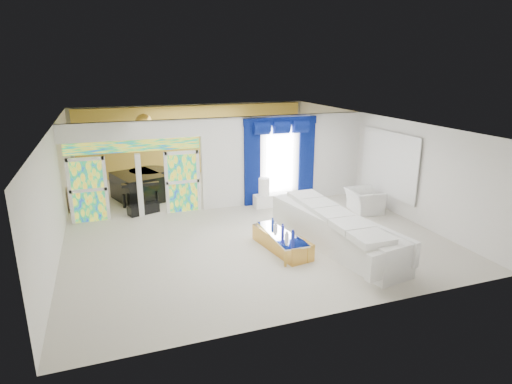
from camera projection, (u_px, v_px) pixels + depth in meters
name	position (u px, v px, depth m)	size (l,w,h in m)	color
floor	(235.00, 216.00, 13.65)	(12.00, 12.00, 0.00)	#B7AF9E
dividing_wall	(285.00, 159.00, 14.81)	(5.70, 0.18, 3.00)	white
dividing_header	(133.00, 130.00, 12.86)	(4.30, 0.18, 0.55)	white
stained_panel_left	(88.00, 190.00, 12.90)	(0.95, 0.04, 2.00)	#994C3F
stained_panel_right	(183.00, 182.00, 13.81)	(0.95, 0.04, 2.00)	#994C3F
stained_transom	(134.00, 146.00, 13.00)	(4.00, 0.05, 0.35)	#994C3F
window_pane	(280.00, 161.00, 14.66)	(1.00, 0.02, 2.30)	white
blue_drape_left	(252.00, 165.00, 14.32)	(0.55, 0.10, 2.80)	#030D40
blue_drape_right	(306.00, 161.00, 14.97)	(0.55, 0.10, 2.80)	#030D40
blue_pelmet	(281.00, 121.00, 14.24)	(2.60, 0.12, 0.25)	#030D40
wall_mirror	(389.00, 163.00, 13.89)	(0.04, 2.70, 1.90)	white
gold_curtains	(195.00, 140.00, 18.55)	(9.70, 0.12, 2.90)	gold
white_sofa	(334.00, 232.00, 11.21)	(0.98, 4.56, 0.87)	silver
coffee_table	(282.00, 242.00, 11.11)	(0.66, 1.97, 0.44)	gold
console_table	(272.00, 200.00, 14.54)	(1.26, 0.40, 0.42)	white
table_lamp	(264.00, 187.00, 14.31)	(0.36, 0.36, 0.58)	white
armchair	(364.00, 201.00, 13.96)	(1.12, 0.98, 0.73)	silver
grand_piano	(138.00, 187.00, 15.19)	(1.40, 1.83, 0.93)	black
piano_bench	(143.00, 209.00, 13.83)	(0.97, 0.38, 0.32)	black
tv_console	(79.00, 198.00, 14.08)	(0.57, 0.52, 0.83)	tan
chandelier	(144.00, 122.00, 15.23)	(0.60, 0.60, 0.60)	gold
decanters	(283.00, 231.00, 10.97)	(0.21, 1.20, 0.26)	navy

